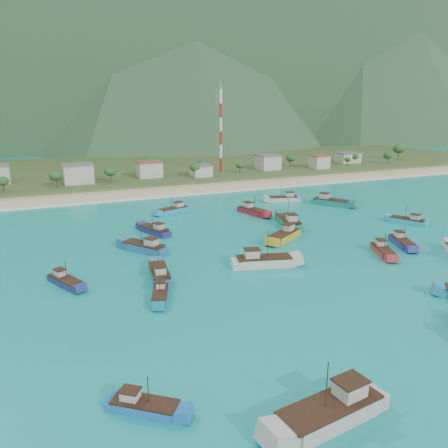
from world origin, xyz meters
name	(u,v)px	position (x,y,z in m)	size (l,w,h in m)	color
ground	(284,254)	(0.00, 0.00, 0.00)	(600.00, 600.00, 0.00)	#0D8899
beach	(177,191)	(0.00, 79.00, 0.00)	(400.00, 18.00, 1.20)	beige
land	(141,169)	(0.00, 140.00, 0.00)	(400.00, 110.00, 2.40)	#385123
surf_line	(185,195)	(0.00, 69.50, 0.00)	(400.00, 2.50, 0.08)	white
mountains	(55,23)	(-18.31, 403.81, 106.83)	(1520.00, 440.00, 260.00)	slate
village	(168,169)	(3.67, 103.61, 4.74)	(209.55, 29.62, 7.22)	beige
vegetation	(158,169)	(-0.50, 104.37, 5.07)	(280.93, 25.68, 8.67)	#235623
radio_tower	(221,131)	(30.24, 108.00, 19.90)	(1.20, 1.20, 36.59)	red
boat_0	(174,211)	(-11.40, 45.71, 0.72)	(10.78, 6.26, 6.12)	#2490BE
boat_2	(263,262)	(-7.96, -4.84, 0.94)	(12.90, 6.76, 7.31)	beige
boat_3	(331,202)	(38.61, 35.45, 0.95)	(10.10, 12.41, 7.39)	#15796D
boat_6	(332,412)	(-22.60, -47.42, 1.01)	(13.41, 5.47, 7.70)	#B7ADA7
boat_7	(408,221)	(44.30, 8.33, 0.66)	(7.06, 10.08, 5.81)	#24A8B3
boat_8	(145,248)	(-27.90, 13.79, 0.83)	(9.26, 11.30, 6.74)	#246395
boat_9	(383,251)	(19.84, -8.58, 0.61)	(6.27, 9.67, 5.52)	#B7312A
boat_16	(155,231)	(-22.33, 26.62, 0.71)	(6.56, 10.66, 6.06)	navy
boat_17	(65,282)	(-45.60, 1.07, 0.55)	(6.05, 9.02, 5.17)	navy
boat_19	(159,274)	(-28.92, -2.56, 0.73)	(4.47, 10.77, 6.17)	#236896
boat_20	(160,295)	(-31.08, -11.23, 0.48)	(4.93, 8.52, 4.83)	#117693
boat_21	(252,211)	(9.87, 35.10, 0.78)	(5.69, 11.38, 6.46)	#AB1E28
boat_23	(284,236)	(5.45, 9.19, 0.83)	(11.43, 8.94, 6.73)	gold
boat_25	(284,199)	(27.51, 46.51, 0.75)	(11.09, 5.97, 6.28)	#B8B4A9
boat_27	(289,222)	(12.85, 19.27, 0.98)	(6.81, 13.29, 7.54)	#1C7350
boat_28	(402,243)	(28.36, -5.52, 0.64)	(6.25, 10.00, 5.69)	navy
boat_30	(144,407)	(-40.25, -38.27, 0.48)	(7.92, 6.90, 4.82)	blue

